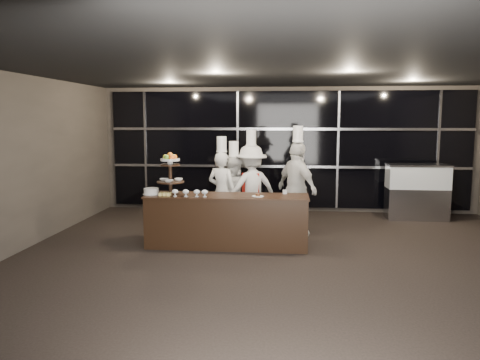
# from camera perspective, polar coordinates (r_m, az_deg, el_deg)

# --- Properties ---
(room) EXTENTS (10.00, 10.00, 10.00)m
(room) POSITION_cam_1_polar(r_m,az_deg,el_deg) (6.42, 5.75, 0.80)
(room) COLOR black
(room) RESTS_ON ground
(window_wall) EXTENTS (8.60, 0.10, 2.80)m
(window_wall) POSITION_cam_1_polar(r_m,az_deg,el_deg) (11.34, 5.78, 3.70)
(window_wall) COLOR black
(window_wall) RESTS_ON ground
(buffet_counter) EXTENTS (2.84, 0.74, 0.92)m
(buffet_counter) POSITION_cam_1_polar(r_m,az_deg,el_deg) (8.24, -1.60, -4.97)
(buffet_counter) COLOR black
(buffet_counter) RESTS_ON ground
(display_stand) EXTENTS (0.48, 0.48, 0.74)m
(display_stand) POSITION_cam_1_polar(r_m,az_deg,el_deg) (8.29, -8.50, 1.14)
(display_stand) COLOR black
(display_stand) RESTS_ON buffet_counter
(compotes) EXTENTS (0.63, 0.11, 0.12)m
(compotes) POSITION_cam_1_polar(r_m,az_deg,el_deg) (8.03, -6.05, -1.45)
(compotes) COLOR silver
(compotes) RESTS_ON buffet_counter
(layer_cake) EXTENTS (0.30, 0.30, 0.11)m
(layer_cake) POSITION_cam_1_polar(r_m,az_deg,el_deg) (8.38, -10.77, -1.37)
(layer_cake) COLOR white
(layer_cake) RESTS_ON buffet_counter
(pastry_squares) EXTENTS (0.19, 0.13, 0.05)m
(pastry_squares) POSITION_cam_1_polar(r_m,az_deg,el_deg) (8.20, -9.13, -1.71)
(pastry_squares) COLOR #FAE37A
(pastry_squares) RESTS_ON buffet_counter
(small_plate) EXTENTS (0.20, 0.20, 0.05)m
(small_plate) POSITION_cam_1_polar(r_m,az_deg,el_deg) (8.01, 2.18, -1.93)
(small_plate) COLOR white
(small_plate) RESTS_ON buffet_counter
(chef_cup) EXTENTS (0.08, 0.08, 0.07)m
(chef_cup) POSITION_cam_1_polar(r_m,az_deg,el_deg) (8.33, 5.49, -1.45)
(chef_cup) COLOR white
(chef_cup) RESTS_ON buffet_counter
(display_case) EXTENTS (1.33, 0.58, 1.24)m
(display_case) POSITION_cam_1_polar(r_m,az_deg,el_deg) (11.18, 20.77, -1.02)
(display_case) COLOR #A5A5AA
(display_case) RESTS_ON ground
(chef_a) EXTENTS (0.68, 0.56, 1.90)m
(chef_a) POSITION_cam_1_polar(r_m,az_deg,el_deg) (9.22, -2.22, -1.33)
(chef_a) COLOR silver
(chef_a) RESTS_ON ground
(chef_b) EXTENTS (0.91, 0.85, 1.81)m
(chef_b) POSITION_cam_1_polar(r_m,az_deg,el_deg) (9.36, -0.76, -1.58)
(chef_b) COLOR silver
(chef_b) RESTS_ON ground
(chef_c) EXTENTS (1.29, 1.12, 2.03)m
(chef_c) POSITION_cam_1_polar(r_m,az_deg,el_deg) (9.30, 1.36, -0.98)
(chef_c) COLOR white
(chef_c) RESTS_ON ground
(chef_d) EXTENTS (1.00, 1.11, 2.11)m
(chef_d) POSITION_cam_1_polar(r_m,az_deg,el_deg) (9.01, 6.97, -1.02)
(chef_d) COLOR silver
(chef_d) RESTS_ON ground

